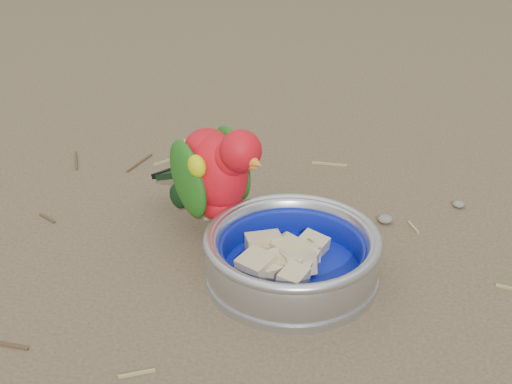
# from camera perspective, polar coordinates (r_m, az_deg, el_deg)

# --- Properties ---
(ground) EXTENTS (60.00, 60.00, 0.00)m
(ground) POSITION_cam_1_polar(r_m,az_deg,el_deg) (0.79, -0.22, -10.14)
(ground) COLOR brown
(food_bowl) EXTENTS (0.20, 0.20, 0.02)m
(food_bowl) POSITION_cam_1_polar(r_m,az_deg,el_deg) (0.84, 2.87, -6.55)
(food_bowl) COLOR #B2B2BA
(food_bowl) RESTS_ON ground
(bowl_wall) EXTENTS (0.20, 0.20, 0.04)m
(bowl_wall) POSITION_cam_1_polar(r_m,az_deg,el_deg) (0.82, 2.92, -4.85)
(bowl_wall) COLOR #B2B2BA
(bowl_wall) RESTS_ON food_bowl
(fruit_wedges) EXTENTS (0.12, 0.12, 0.03)m
(fruit_wedges) POSITION_cam_1_polar(r_m,az_deg,el_deg) (0.83, 2.91, -5.25)
(fruit_wedges) COLOR tan
(fruit_wedges) RESTS_ON food_bowl
(lory_parrot) EXTENTS (0.21, 0.20, 0.16)m
(lory_parrot) POSITION_cam_1_polar(r_m,az_deg,el_deg) (0.89, -3.13, 0.82)
(lory_parrot) COLOR red
(lory_parrot) RESTS_ON ground
(ground_debris) EXTENTS (0.90, 0.80, 0.01)m
(ground_debris) POSITION_cam_1_polar(r_m,az_deg,el_deg) (0.85, 2.12, -6.54)
(ground_debris) COLOR #978750
(ground_debris) RESTS_ON ground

